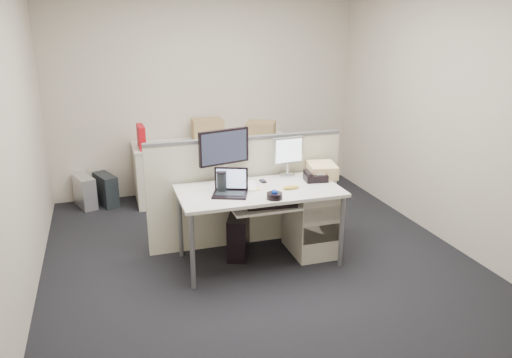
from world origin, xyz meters
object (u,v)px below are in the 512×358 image
object	(u,v)px
desk_phone	(316,177)
monitor_main	(224,156)
desk	(259,196)
laptop	(230,183)

from	to	relation	value
desk_phone	monitor_main	bearing A→B (deg)	171.81
desk	desk_phone	size ratio (longest dim) A/B	7.11
laptop	desk_phone	bearing A→B (deg)	31.51
monitor_main	desk	bearing A→B (deg)	-66.02
monitor_main	desk_phone	world-z (taller)	monitor_main
monitor_main	desk_phone	size ratio (longest dim) A/B	2.44
desk	desk_phone	distance (m)	0.61
desk	desk_phone	world-z (taller)	desk_phone
monitor_main	desk_phone	xyz separation A→B (m)	(0.85, -0.24, -0.22)
monitor_main	laptop	world-z (taller)	monitor_main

